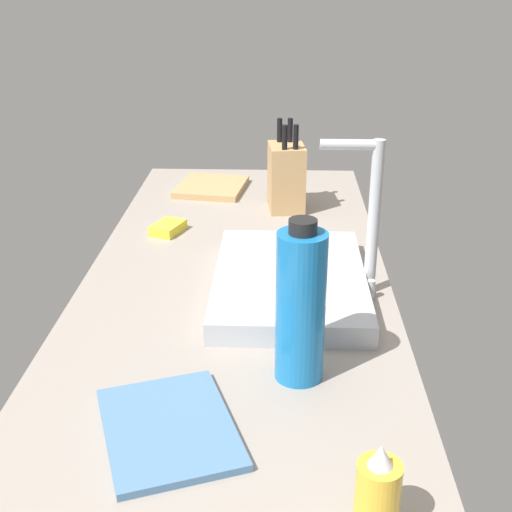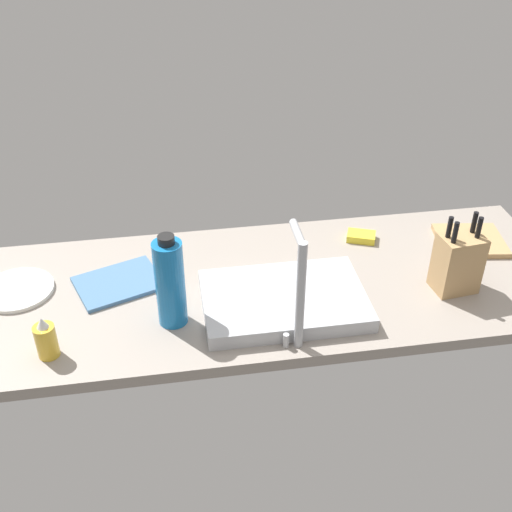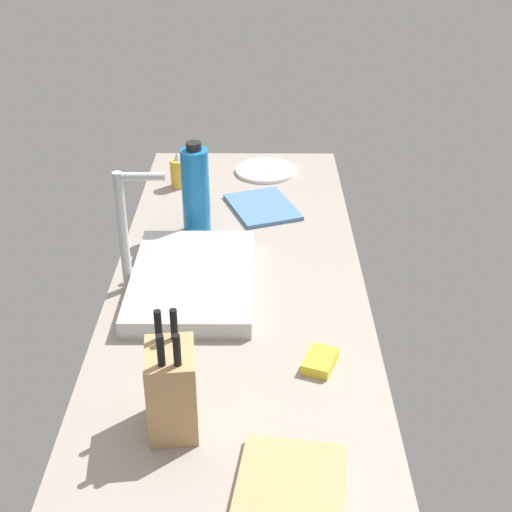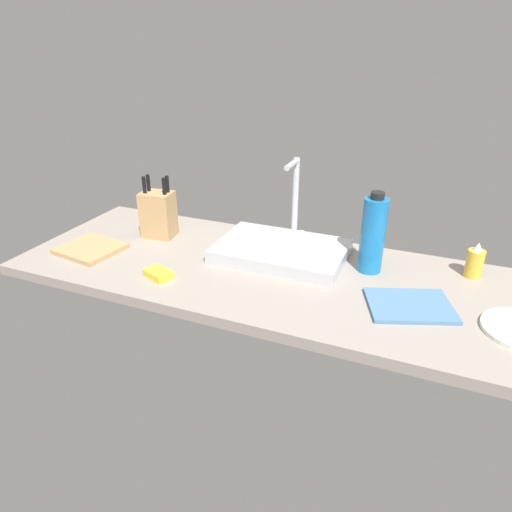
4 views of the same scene
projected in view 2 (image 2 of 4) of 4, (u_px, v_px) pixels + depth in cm
name	position (u px, v px, depth cm)	size (l,w,h in cm)	color
countertop_slab	(267.00, 288.00, 187.74)	(180.27, 65.26, 3.50)	gray
sink_basin	(284.00, 300.00, 176.58)	(45.21, 30.50, 4.41)	#B7BABF
faucet	(299.00, 287.00, 155.30)	(5.50, 12.33, 31.73)	#B7BABF
knife_block	(458.00, 262.00, 179.82)	(12.93, 10.43, 24.04)	tan
cutting_board	(470.00, 241.00, 204.42)	(20.72, 18.75, 1.80)	tan
soap_bottle	(46.00, 340.00, 158.66)	(5.46, 5.46, 12.06)	gold
water_bottle	(170.00, 283.00, 165.48)	(7.92, 7.92, 27.33)	#1970B7
dinner_plate	(17.00, 290.00, 183.14)	(21.08, 21.08, 1.20)	white
dish_towel	(119.00, 283.00, 185.96)	(23.84, 17.99, 1.20)	teal
dish_sponge	(361.00, 237.00, 205.87)	(9.00, 6.00, 2.40)	yellow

